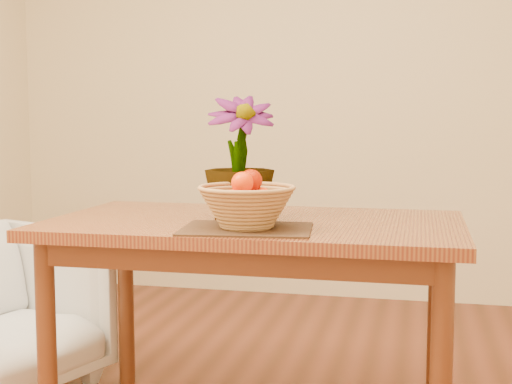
# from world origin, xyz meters

# --- Properties ---
(wall_back) EXTENTS (4.00, 0.02, 2.70)m
(wall_back) POSITION_xyz_m (0.00, 2.25, 1.35)
(wall_back) COLOR beige
(wall_back) RESTS_ON floor
(table) EXTENTS (1.40, 0.80, 0.75)m
(table) POSITION_xyz_m (0.00, 0.30, 0.66)
(table) COLOR brown
(table) RESTS_ON floor
(placemat) EXTENTS (0.43, 0.34, 0.01)m
(placemat) POSITION_xyz_m (0.02, 0.08, 0.75)
(placemat) COLOR #3D2416
(placemat) RESTS_ON table
(wicker_basket) EXTENTS (0.31, 0.31, 0.12)m
(wicker_basket) POSITION_xyz_m (0.02, 0.08, 0.82)
(wicker_basket) COLOR #A67D45
(wicker_basket) RESTS_ON placemat
(orange_pile) EXTENTS (0.16, 0.17, 0.13)m
(orange_pile) POSITION_xyz_m (0.03, 0.09, 0.87)
(orange_pile) COLOR #FF3704
(orange_pile) RESTS_ON wicker_basket
(potted_plant) EXTENTS (0.31, 0.31, 0.43)m
(potted_plant) POSITION_xyz_m (-0.05, 0.30, 0.96)
(potted_plant) COLOR #1D4E16
(potted_plant) RESTS_ON table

